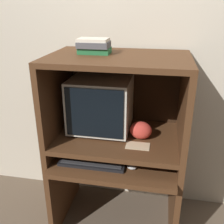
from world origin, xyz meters
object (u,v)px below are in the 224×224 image
Objects in this scene: keyboard at (93,162)px; mouse at (132,167)px; crt_monitor at (101,104)px; snack_bag at (141,130)px; book_stack at (94,46)px.

mouse is (0.29, -0.02, 0.00)m from keyboard.
keyboard is at bearing -90.64° from crt_monitor.
keyboard is 2.95× the size of snack_bag.
book_stack reaches higher than mouse.
book_stack is (-0.32, 0.25, 0.78)m from mouse.
keyboard is at bearing 176.72° from mouse.
mouse reaches higher than keyboard.
keyboard is 2.16× the size of book_stack.
crt_monitor is 7.11× the size of mouse.
keyboard is (-0.00, -0.28, -0.34)m from crt_monitor.
keyboard is 0.42m from snack_bag.
mouse is (0.28, -0.29, -0.34)m from crt_monitor.
mouse is 0.39× the size of snack_bag.
keyboard is at bearing -150.97° from snack_bag.
book_stack is at bearing 170.49° from snack_bag.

